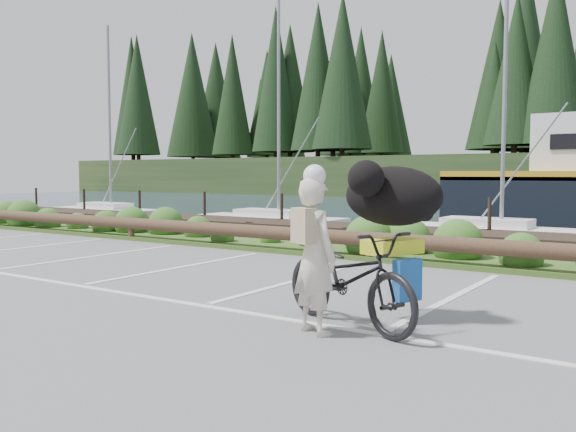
% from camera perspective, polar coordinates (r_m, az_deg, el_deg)
% --- Properties ---
extents(ground, '(72.00, 72.00, 0.00)m').
position_cam_1_polar(ground, '(8.60, -6.24, -7.90)').
color(ground, '#5C5C5F').
extents(vegetation_strip, '(34.00, 1.60, 0.10)m').
position_cam_1_polar(vegetation_strip, '(13.04, 8.99, -3.63)').
color(vegetation_strip, '#3D5B21').
rests_on(vegetation_strip, ground).
extents(log_rail, '(32.00, 0.30, 0.60)m').
position_cam_1_polar(log_rail, '(12.42, 7.62, -4.23)').
color(log_rail, '#443021').
rests_on(log_rail, ground).
extents(bicycle, '(2.29, 1.47, 1.14)m').
position_cam_1_polar(bicycle, '(7.08, 5.72, -5.79)').
color(bicycle, black).
rests_on(bicycle, ground).
extents(cyclist, '(0.73, 0.61, 1.72)m').
position_cam_1_polar(cyclist, '(6.72, 2.48, -3.77)').
color(cyclist, beige).
rests_on(cyclist, ground).
extents(dog, '(1.01, 1.38, 0.72)m').
position_cam_1_polar(dog, '(7.45, 9.80, 1.85)').
color(dog, black).
rests_on(dog, bicycle).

